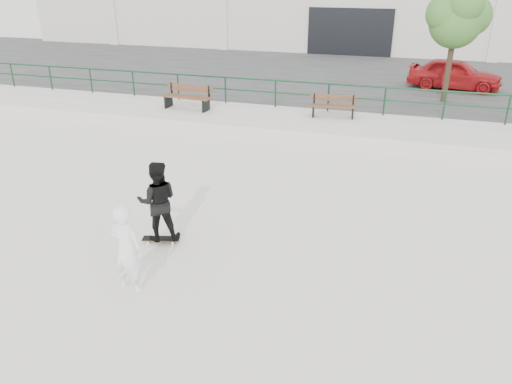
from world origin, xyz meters
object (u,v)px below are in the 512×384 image
(bench_right, at_px, (333,106))
(tree, at_px, (457,16))
(skateboard, at_px, (161,239))
(bench_left, at_px, (188,97))
(red_car, at_px, (455,74))
(seated_skater, at_px, (126,249))
(standing_skater, at_px, (158,201))

(bench_right, height_order, tree, tree)
(tree, xyz_separation_m, skateboard, (-6.02, -12.56, -3.62))
(bench_left, height_order, red_car, red_car)
(red_car, distance_m, seated_skater, 17.83)
(standing_skater, distance_m, seated_skater, 1.75)
(bench_right, xyz_separation_m, tree, (3.86, 3.52, 2.82))
(bench_left, relative_size, seated_skater, 1.15)
(bench_right, bearing_deg, skateboard, -110.95)
(bench_right, distance_m, red_car, 7.35)
(bench_left, bearing_deg, standing_skater, -64.72)
(bench_right, bearing_deg, bench_left, 177.85)
(tree, distance_m, skateboard, 14.39)
(red_car, bearing_deg, bench_right, 152.80)
(bench_left, height_order, seated_skater, seated_skater)
(tree, bearing_deg, red_car, 80.37)
(bench_right, bearing_deg, standing_skater, -110.95)
(bench_right, xyz_separation_m, red_car, (4.28, 5.96, 0.28))
(tree, relative_size, standing_skater, 2.48)
(standing_skater, relative_size, seated_skater, 1.01)
(standing_skater, bearing_deg, bench_left, -94.56)
(standing_skater, height_order, seated_skater, standing_skater)
(red_car, bearing_deg, seated_skater, 168.24)
(bench_right, xyz_separation_m, seated_skater, (-1.88, -10.77, -0.03))
(bench_right, height_order, red_car, red_car)
(bench_left, height_order, tree, tree)
(bench_right, relative_size, tree, 0.40)
(skateboard, distance_m, seated_skater, 1.91)
(tree, bearing_deg, bench_right, -137.68)
(tree, relative_size, seated_skater, 2.51)
(tree, bearing_deg, skateboard, -115.62)
(skateboard, height_order, seated_skater, seated_skater)
(bench_right, height_order, skateboard, bench_right)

